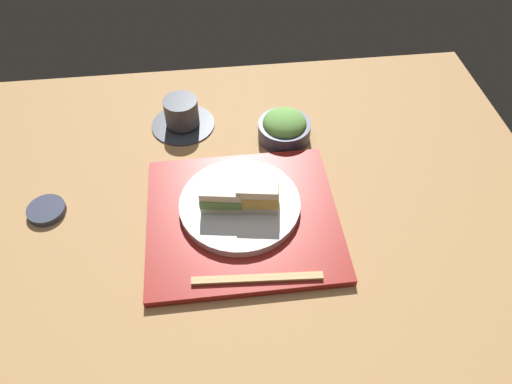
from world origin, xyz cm
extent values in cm
cube|color=tan|center=(0.00, 0.00, -1.50)|extent=(140.00, 100.00, 3.00)
cube|color=maroon|center=(5.91, -2.18, 0.82)|extent=(36.61, 33.31, 1.65)
cylinder|color=silver|center=(5.60, -0.38, 2.47)|extent=(23.45, 23.45, 1.65)
cube|color=#EFE5C1|center=(2.26, 0.03, 4.12)|extent=(8.49, 6.72, 1.66)
cube|color=#669347|center=(2.26, 0.03, 5.91)|extent=(8.60, 7.13, 1.91)
cube|color=#EFE5C1|center=(2.26, 0.03, 7.69)|extent=(8.49, 6.72, 1.66)
cube|color=#EFE5C1|center=(8.94, -0.78, 4.17)|extent=(8.49, 6.72, 1.75)
cube|color=gold|center=(8.94, -0.78, 6.29)|extent=(8.90, 7.06, 2.47)
cube|color=#EFE5C1|center=(8.94, -0.78, 8.40)|extent=(8.49, 6.72, 1.75)
cylinder|color=#33384C|center=(17.58, 20.83, 2.01)|extent=(11.80, 11.80, 4.01)
ellipsoid|color=#6BA84C|center=(17.58, 20.83, 4.01)|extent=(9.77, 9.77, 5.37)
cube|color=tan|center=(7.06, -16.82, 2.00)|extent=(22.76, 2.19, 0.70)
cube|color=tan|center=(7.10, -16.14, 2.00)|extent=(22.76, 2.19, 0.70)
cylinder|color=#333842|center=(-5.16, 27.68, 0.40)|extent=(14.63, 14.63, 0.80)
cylinder|color=#333842|center=(-5.16, 27.68, 3.96)|extent=(7.76, 7.76, 6.31)
cylinder|color=#382111|center=(-5.16, 27.68, 6.71)|extent=(7.14, 7.14, 0.40)
torus|color=#333842|center=(-4.28, 32.07, 3.96)|extent=(1.63, 4.41, 4.34)
cylinder|color=#33384C|center=(-32.28, 4.44, 0.67)|extent=(7.40, 7.40, 1.34)
camera|label=1|loc=(1.90, -58.91, 73.31)|focal=33.37mm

